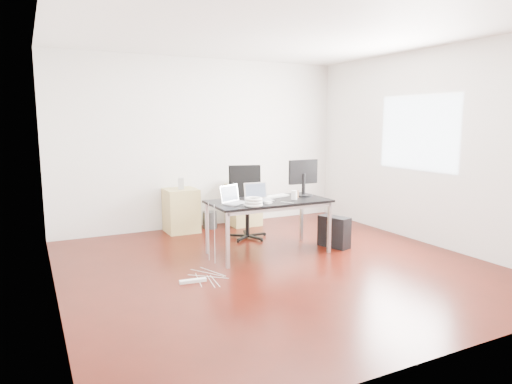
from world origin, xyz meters
name	(u,v)px	position (x,y,z in m)	size (l,w,h in m)	color
room_shell	(279,153)	(0.04, 0.00, 1.40)	(5.00, 5.00, 5.00)	#310B05
desk	(269,204)	(0.18, 0.53, 0.68)	(1.60, 0.80, 0.73)	black
office_chair	(246,198)	(0.29, 1.45, 0.61)	(0.59, 0.61, 1.08)	black
filing_cabinet_left	(181,210)	(-0.50, 2.23, 0.35)	(0.50, 0.50, 0.70)	tan
filing_cabinet_right	(243,205)	(0.61, 2.23, 0.35)	(0.50, 0.50, 0.70)	tan
pc_tower	(334,232)	(1.16, 0.38, 0.22)	(0.20, 0.45, 0.44)	black
wastebasket	(210,220)	(-0.01, 2.25, 0.14)	(0.24, 0.24, 0.28)	black
power_strip	(193,281)	(-1.12, -0.10, 0.02)	(0.30, 0.06, 0.04)	white
laptop_left	(234,199)	(-0.33, 0.51, 0.79)	(0.40, 0.37, 0.23)	silver
laptop_right	(258,196)	(0.04, 0.56, 0.79)	(0.34, 0.27, 0.23)	silver
monitor	(303,176)	(0.79, 0.63, 1.01)	(0.45, 0.26, 0.51)	black
keyboard	(275,196)	(0.37, 0.71, 0.74)	(0.44, 0.14, 0.02)	white
cup_white	(294,195)	(0.51, 0.42, 0.79)	(0.08, 0.08, 0.12)	white
cup_brown	(296,194)	(0.61, 0.53, 0.78)	(0.08, 0.08, 0.10)	brown
cable_coil	(253,202)	(-0.19, 0.24, 0.78)	(0.24, 0.24, 0.11)	white
power_adapter	(268,202)	(0.05, 0.32, 0.74)	(0.07, 0.07, 0.03)	white
speaker	(181,184)	(-0.51, 2.20, 0.79)	(0.09, 0.08, 0.18)	#9E9E9E
navy_garment	(241,182)	(0.57, 2.22, 0.74)	(0.30, 0.24, 0.09)	black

